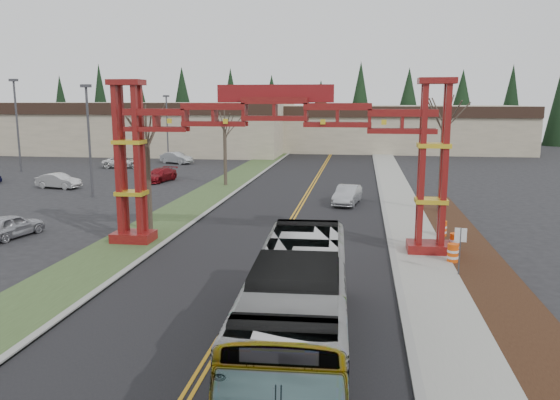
% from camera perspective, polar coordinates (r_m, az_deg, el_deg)
% --- Properties ---
extents(road, '(12.00, 110.00, 0.02)m').
position_cam_1_polar(road, '(36.12, 1.25, -2.10)').
color(road, black).
rests_on(road, ground).
extents(lane_line_left, '(0.12, 100.00, 0.01)m').
position_cam_1_polar(lane_line_left, '(36.13, 1.06, -2.07)').
color(lane_line_left, orange).
rests_on(lane_line_left, road).
extents(lane_line_right, '(0.12, 100.00, 0.01)m').
position_cam_1_polar(lane_line_right, '(36.11, 1.43, -2.08)').
color(lane_line_right, orange).
rests_on(lane_line_right, road).
extents(curb_right, '(0.30, 110.00, 0.15)m').
position_cam_1_polar(curb_right, '(35.88, 11.04, -2.27)').
color(curb_right, gray).
rests_on(curb_right, ground).
extents(sidewalk_right, '(2.60, 110.00, 0.14)m').
position_cam_1_polar(sidewalk_right, '(35.97, 13.35, -2.33)').
color(sidewalk_right, gray).
rests_on(sidewalk_right, ground).
extents(landscape_strip, '(2.60, 50.00, 0.12)m').
position_cam_1_polar(landscape_strip, '(22.20, 23.39, -10.94)').
color(landscape_strip, black).
rests_on(landscape_strip, ground).
extents(grass_median, '(4.00, 110.00, 0.08)m').
position_cam_1_polar(grass_median, '(37.94, -10.83, -1.63)').
color(grass_median, '#364C26').
rests_on(grass_median, ground).
extents(curb_left, '(0.30, 110.00, 0.15)m').
position_cam_1_polar(curb_left, '(37.37, -8.15, -1.68)').
color(curb_left, gray).
rests_on(curb_left, ground).
extents(gateway_arch, '(18.20, 1.60, 8.90)m').
position_cam_1_polar(gateway_arch, '(28.40, -0.51, 6.69)').
color(gateway_arch, '#640D11').
rests_on(gateway_arch, ground).
extents(retail_building_west, '(46.00, 22.30, 7.50)m').
position_cam_1_polar(retail_building_west, '(88.99, -14.39, 7.43)').
color(retail_building_west, tan).
rests_on(retail_building_west, ground).
extents(retail_building_east, '(38.00, 20.30, 7.00)m').
position_cam_1_polar(retail_building_east, '(90.22, 12.14, 7.40)').
color(retail_building_east, tan).
rests_on(retail_building_east, ground).
extents(conifer_treeline, '(116.10, 5.60, 13.00)m').
position_cam_1_polar(conifer_treeline, '(102.09, 6.24, 9.55)').
color(conifer_treeline, black).
rests_on(conifer_treeline, ground).
extents(transit_bus, '(3.32, 12.05, 3.33)m').
position_cam_1_polar(transit_bus, '(16.89, 1.94, -10.96)').
color(transit_bus, '#989A9F').
rests_on(transit_bus, ground).
extents(silver_sedan, '(2.25, 4.60, 1.45)m').
position_cam_1_polar(silver_sedan, '(41.77, 7.05, 0.52)').
color(silver_sedan, '#A5A8AD').
rests_on(silver_sedan, ground).
extents(parked_car_near_a, '(2.41, 4.32, 1.39)m').
position_cam_1_polar(parked_car_near_a, '(35.07, -26.33, -2.42)').
color(parked_car_near_a, '#AEAEB6').
rests_on(parked_car_near_a, ground).
extents(parked_car_near_b, '(4.28, 2.09, 1.35)m').
position_cam_1_polar(parked_car_near_b, '(53.05, -22.13, 1.87)').
color(parked_car_near_b, silver).
rests_on(parked_car_near_b, ground).
extents(parked_car_mid_a, '(2.64, 4.77, 1.31)m').
position_cam_1_polar(parked_car_mid_a, '(54.44, -12.48, 2.57)').
color(parked_car_mid_a, maroon).
rests_on(parked_car_mid_a, ground).
extents(parked_car_far_a, '(4.64, 3.18, 1.45)m').
position_cam_1_polar(parked_car_far_a, '(69.78, -10.77, 4.35)').
color(parked_car_far_a, '#B1B6BA').
rests_on(parked_car_far_a, ground).
extents(parked_car_far_b, '(5.05, 3.08, 1.31)m').
position_cam_1_polar(parked_car_far_b, '(67.00, -16.06, 3.83)').
color(parked_car_far_b, white).
rests_on(parked_car_far_b, ground).
extents(bare_tree_median_mid, '(3.07, 3.07, 7.57)m').
position_cam_1_polar(bare_tree_median_mid, '(32.98, -13.76, 6.08)').
color(bare_tree_median_mid, '#382D26').
rests_on(bare_tree_median_mid, ground).
extents(bare_tree_median_far, '(3.13, 3.13, 7.27)m').
position_cam_1_polar(bare_tree_median_far, '(50.53, -5.81, 7.33)').
color(bare_tree_median_far, '#382D26').
rests_on(bare_tree_median_far, ground).
extents(bare_tree_right_far, '(3.27, 3.27, 8.73)m').
position_cam_1_polar(bare_tree_right_far, '(39.45, 16.77, 8.07)').
color(bare_tree_right_far, '#382D26').
rests_on(bare_tree_right_far, ground).
extents(light_pole_near, '(0.79, 0.39, 9.07)m').
position_cam_1_polar(light_pole_near, '(46.76, -19.35, 6.64)').
color(light_pole_near, '#3F3F44').
rests_on(light_pole_near, ground).
extents(light_pole_mid, '(0.88, 0.44, 10.12)m').
position_cam_1_polar(light_pole_mid, '(66.84, -25.81, 7.66)').
color(light_pole_mid, '#3F3F44').
rests_on(light_pole_mid, ground).
extents(light_pole_far, '(0.73, 0.37, 8.47)m').
position_cam_1_polar(light_pole_far, '(70.40, -11.71, 7.78)').
color(light_pole_far, '#3F3F44').
rests_on(light_pole_far, ground).
extents(street_sign, '(0.51, 0.15, 2.27)m').
position_cam_1_polar(street_sign, '(25.47, 18.32, -4.20)').
color(street_sign, '#3F3F44').
rests_on(street_sign, ground).
extents(barrel_south, '(0.54, 0.54, 1.01)m').
position_cam_1_polar(barrel_south, '(27.72, 17.60, -5.40)').
color(barrel_south, '#EE500D').
rests_on(barrel_south, ground).
extents(barrel_mid, '(0.58, 0.58, 1.07)m').
position_cam_1_polar(barrel_mid, '(29.61, 17.82, -4.36)').
color(barrel_mid, '#EE500D').
rests_on(barrel_mid, ground).
extents(barrel_north, '(0.53, 0.53, 0.99)m').
position_cam_1_polar(barrel_north, '(32.78, 16.58, -2.96)').
color(barrel_north, '#EE500D').
rests_on(barrel_north, ground).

